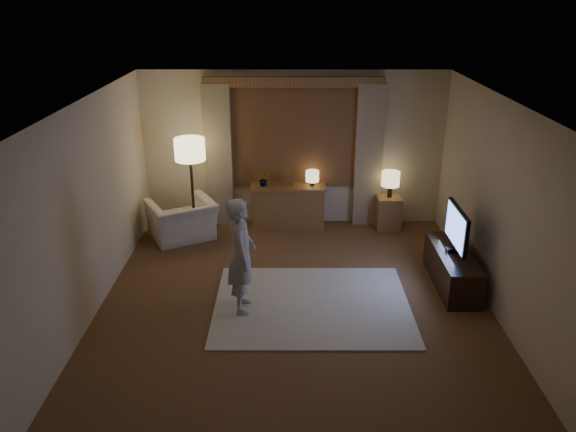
{
  "coord_description": "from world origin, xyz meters",
  "views": [
    {
      "loc": [
        -0.08,
        -6.35,
        3.8
      ],
      "look_at": [
        -0.09,
        0.6,
        0.97
      ],
      "focal_mm": 35.0,
      "sensor_mm": 36.0,
      "label": 1
    }
  ],
  "objects_px": {
    "armchair": "(182,220)",
    "tv_stand": "(452,269)",
    "side_table": "(388,213)",
    "sideboard": "(288,208)",
    "person": "(241,255)"
  },
  "relations": [
    {
      "from": "sideboard",
      "to": "side_table",
      "type": "xyz_separation_m",
      "value": [
        1.69,
        -0.05,
        -0.07
      ]
    },
    {
      "from": "armchair",
      "to": "person",
      "type": "bearing_deg",
      "value": 88.64
    },
    {
      "from": "sideboard",
      "to": "armchair",
      "type": "bearing_deg",
      "value": -163.96
    },
    {
      "from": "person",
      "to": "side_table",
      "type": "bearing_deg",
      "value": -45.54
    },
    {
      "from": "armchair",
      "to": "sideboard",
      "type": "bearing_deg",
      "value": 167.01
    },
    {
      "from": "armchair",
      "to": "person",
      "type": "relative_size",
      "value": 0.67
    },
    {
      "from": "armchair",
      "to": "tv_stand",
      "type": "bearing_deg",
      "value": 129.62
    },
    {
      "from": "sideboard",
      "to": "tv_stand",
      "type": "bearing_deg",
      "value": -42.32
    },
    {
      "from": "armchair",
      "to": "side_table",
      "type": "xyz_separation_m",
      "value": [
        3.4,
        0.44,
        -0.04
      ]
    },
    {
      "from": "side_table",
      "to": "person",
      "type": "bearing_deg",
      "value": -130.76
    },
    {
      "from": "side_table",
      "to": "tv_stand",
      "type": "relative_size",
      "value": 0.4
    },
    {
      "from": "person",
      "to": "tv_stand",
      "type": "bearing_deg",
      "value": -82.01
    },
    {
      "from": "person",
      "to": "armchair",
      "type": "bearing_deg",
      "value": 22.9
    },
    {
      "from": "sideboard",
      "to": "person",
      "type": "height_order",
      "value": "person"
    },
    {
      "from": "sideboard",
      "to": "armchair",
      "type": "xyz_separation_m",
      "value": [
        -1.71,
        -0.49,
        -0.03
      ]
    }
  ]
}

